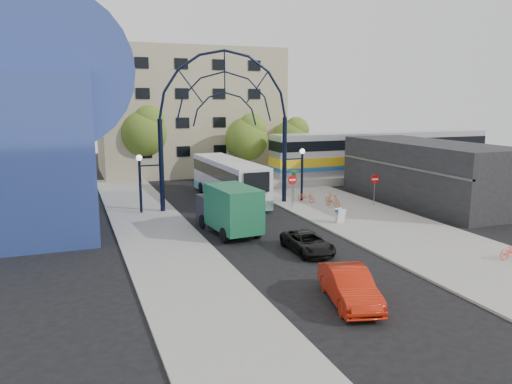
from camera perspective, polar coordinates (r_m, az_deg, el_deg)
name	(u,v)px	position (r m, az deg, el deg)	size (l,w,h in m)	color
ground	(305,259)	(26.88, 5.59, -7.68)	(120.00, 120.00, 0.00)	black
sidewalk_east	(387,227)	(34.17, 14.72, -3.92)	(8.00, 56.00, 0.12)	gray
plaza_west	(162,241)	(30.43, -10.67, -5.53)	(5.00, 50.00, 0.12)	gray
gateway_arch	(225,97)	(38.59, -3.57, 10.76)	(13.64, 0.44, 12.10)	black
stop_sign	(292,183)	(38.97, 4.17, 1.06)	(0.80, 0.07, 2.50)	slate
do_not_enter_sign	(375,182)	(40.29, 13.41, 1.08)	(0.76, 0.07, 2.48)	slate
street_name_sign	(294,180)	(39.65, 4.34, 1.42)	(0.70, 0.70, 2.80)	slate
sandwich_board	(340,214)	(34.34, 9.59, -2.48)	(0.55, 0.61, 0.99)	white
transit_hall	(5,125)	(38.09, -26.76, 6.88)	(16.50, 18.00, 14.50)	#314797
commercial_block_east	(427,172)	(43.20, 18.95, 2.12)	(6.00, 16.00, 5.00)	black
apartment_block	(188,112)	(59.38, -7.76, 9.08)	(20.00, 12.10, 14.00)	tan
train_platform	(381,175)	(55.34, 14.14, 1.90)	(32.00, 5.00, 0.80)	gray
train_car	(382,152)	(55.04, 14.26, 4.47)	(25.10, 3.05, 4.20)	#B7B7BC
tree_north_a	(248,137)	(51.98, -0.95, 6.35)	(4.48, 4.48, 7.00)	#382314
tree_north_b	(144,130)	(53.41, -12.67, 6.92)	(5.12, 5.12, 8.00)	#382314
tree_north_c	(292,137)	(56.12, 4.16, 6.29)	(4.16, 4.16, 6.50)	#382314
city_bus	(229,179)	(42.15, -3.13, 1.48)	(3.21, 12.41, 3.38)	silver
green_truck	(228,209)	(31.61, -3.21, -1.96)	(2.82, 6.34, 3.11)	black
black_suv	(308,242)	(27.94, 5.92, -5.76)	(1.88, 4.08, 1.13)	black
red_sedan	(349,286)	(21.40, 10.62, -10.54)	(1.58, 4.53, 1.49)	#B71F0B
bike_near_a	(306,197)	(40.97, 5.77, -0.52)	(0.60, 1.71, 0.90)	#D4512A
bike_near_b	(332,200)	(39.48, 8.73, -0.90)	(0.50, 1.76, 1.05)	orange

